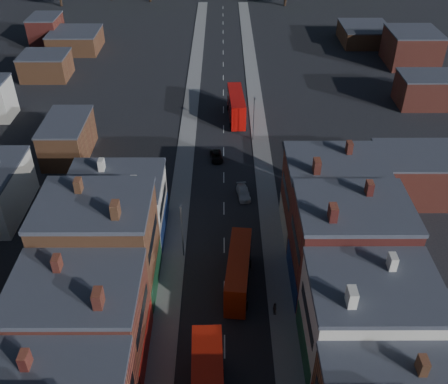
{
  "coord_description": "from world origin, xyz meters",
  "views": [
    {
      "loc": [
        -0.16,
        -17.3,
        43.81
      ],
      "look_at": [
        0.0,
        36.69,
        5.28
      ],
      "focal_mm": 40.0,
      "sensor_mm": 36.0,
      "label": 1
    }
  ],
  "objects_px": {
    "bus_1": "(238,271)",
    "ped_3": "(275,308)",
    "bus_2": "(236,106)",
    "car_2": "(216,156)",
    "car_3": "(243,193)"
  },
  "relations": [
    {
      "from": "car_3",
      "to": "ped_3",
      "type": "relative_size",
      "value": 2.49
    },
    {
      "from": "bus_1",
      "to": "car_2",
      "type": "height_order",
      "value": "bus_1"
    },
    {
      "from": "bus_2",
      "to": "ped_3",
      "type": "distance_m",
      "value": 47.99
    },
    {
      "from": "bus_2",
      "to": "car_2",
      "type": "relative_size",
      "value": 2.84
    },
    {
      "from": "ped_3",
      "to": "bus_2",
      "type": "bearing_deg",
      "value": 1.77
    },
    {
      "from": "bus_2",
      "to": "ped_3",
      "type": "bearing_deg",
      "value": -89.44
    },
    {
      "from": "bus_1",
      "to": "car_2",
      "type": "bearing_deg",
      "value": 101.53
    },
    {
      "from": "car_2",
      "to": "ped_3",
      "type": "distance_m",
      "value": 33.87
    },
    {
      "from": "car_2",
      "to": "car_3",
      "type": "distance_m",
      "value": 11.28
    },
    {
      "from": "bus_1",
      "to": "ped_3",
      "type": "distance_m",
      "value": 6.1
    },
    {
      "from": "bus_1",
      "to": "bus_2",
      "type": "bearing_deg",
      "value": 94.89
    },
    {
      "from": "bus_2",
      "to": "car_2",
      "type": "distance_m",
      "value": 15.25
    },
    {
      "from": "bus_2",
      "to": "car_3",
      "type": "relative_size",
      "value": 2.72
    },
    {
      "from": "car_2",
      "to": "bus_2",
      "type": "bearing_deg",
      "value": 68.37
    },
    {
      "from": "car_3",
      "to": "ped_3",
      "type": "distance_m",
      "value": 22.84
    }
  ]
}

